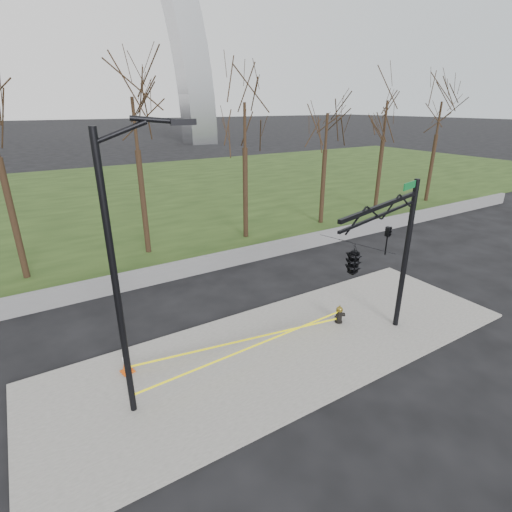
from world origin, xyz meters
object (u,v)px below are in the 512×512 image
fire_hydrant (339,315)px  traffic_cone (126,363)px  traffic_signal_mast (366,252)px  street_light (122,264)px

fire_hydrant → traffic_cone: 8.32m
traffic_cone → traffic_signal_mast: traffic_signal_mast is taller
traffic_cone → fire_hydrant: bearing=-9.4°
fire_hydrant → traffic_signal_mast: size_ratio=0.13×
traffic_cone → street_light: 4.61m
fire_hydrant → street_light: 9.32m
street_light → traffic_signal_mast: bearing=-2.2°
fire_hydrant → traffic_signal_mast: (-1.30, -2.17, 3.70)m
street_light → fire_hydrant: bearing=14.7°
traffic_signal_mast → street_light: bearing=151.6°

